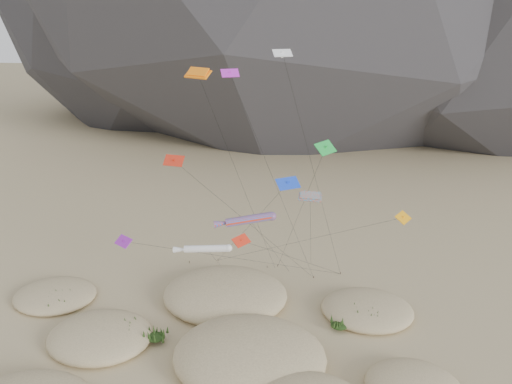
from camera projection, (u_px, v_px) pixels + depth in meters
The scene contains 8 objects.
dunes at pixel (208, 356), 50.97m from camera, with size 51.06×38.27×4.35m.
dune_grass at pixel (215, 364), 49.64m from camera, with size 43.17×30.18×1.54m.
kite_stakes at pixel (260, 269), 68.58m from camera, with size 21.20×4.66×0.30m.
rainbow_tube_kite at pixel (247, 220), 55.34m from camera, with size 8.21×11.30×12.72m.
white_tube_kite at pixel (204, 249), 52.38m from camera, with size 6.31×14.88×10.94m.
orange_parafoil at pixel (199, 76), 48.89m from camera, with size 8.55×13.15×28.59m.
multi_parafoil at pixel (310, 197), 52.56m from camera, with size 2.55×14.04×15.93m.
delta_kites at pixel (265, 174), 50.10m from camera, with size 30.04×21.36×30.26m.
Camera 1 is at (7.94, -36.70, 34.70)m, focal length 35.00 mm.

